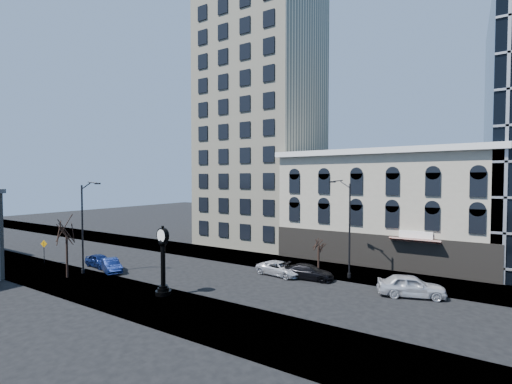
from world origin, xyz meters
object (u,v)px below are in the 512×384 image
Objects in this scene: car_near_a at (100,261)px; street_lamp_near at (87,203)px; warning_sign at (44,247)px; street_clock at (163,263)px; car_near_b at (111,265)px.

street_lamp_near is at bearing -136.43° from car_near_a.
warning_sign is (-8.11, -0.05, -5.13)m from street_lamp_near.
street_clock is at bearing -16.67° from street_lamp_near.
car_near_a reaches higher than car_near_b.
car_near_a is (-1.88, 2.43, -6.32)m from street_lamp_near.
street_clock is 1.41× the size of car_near_a.
car_near_b is (2.73, -0.63, -0.00)m from car_near_a.
street_lamp_near reaches higher than warning_sign.
street_clock is at bearing -81.06° from car_near_b.
street_clock is 11.65m from street_lamp_near.
street_clock is at bearing -20.19° from warning_sign.
warning_sign is 9.23m from car_near_b.
car_near_a is at bearing 2.90° from warning_sign.
warning_sign is at bearing 117.56° from car_near_a.
street_lamp_near reaches higher than car_near_b.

